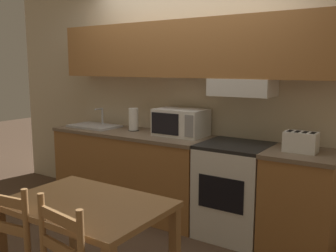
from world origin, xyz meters
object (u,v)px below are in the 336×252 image
(stove_range, at_px, (234,190))
(paper_towel_roll, at_px, (134,119))
(toaster, at_px, (301,142))
(sink_basin, at_px, (94,126))
(microwave, at_px, (181,122))
(dining_table, at_px, (87,222))

(stove_range, bearing_deg, paper_towel_roll, 177.25)
(stove_range, distance_m, toaster, 0.78)
(stove_range, relative_size, sink_basin, 1.55)
(sink_basin, bearing_deg, paper_towel_roll, 6.30)
(microwave, height_order, dining_table, microwave)
(toaster, height_order, sink_basin, sink_basin)
(paper_towel_roll, xyz_separation_m, dining_table, (0.96, -1.67, -0.36))
(stove_range, bearing_deg, microwave, 172.07)
(microwave, distance_m, sink_basin, 1.14)
(sink_basin, distance_m, paper_towel_roll, 0.55)
(stove_range, bearing_deg, sink_basin, -179.99)
(microwave, height_order, sink_basin, microwave)
(sink_basin, distance_m, dining_table, 2.21)
(dining_table, bearing_deg, paper_towel_roll, 119.83)
(stove_range, height_order, microwave, microwave)
(sink_basin, relative_size, paper_towel_roll, 2.27)
(stove_range, relative_size, microwave, 1.71)
(sink_basin, bearing_deg, toaster, 0.08)
(microwave, distance_m, toaster, 1.22)
(stove_range, height_order, dining_table, stove_range)
(stove_range, xyz_separation_m, paper_towel_roll, (-1.23, 0.06, 0.56))
(stove_range, xyz_separation_m, microwave, (-0.64, 0.09, 0.58))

